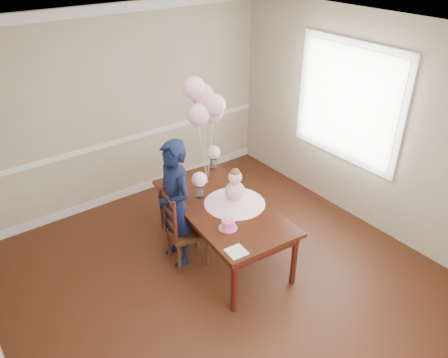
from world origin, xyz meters
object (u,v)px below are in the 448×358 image
woman (175,204)px  birthday_cake (228,224)px  dining_table_top (222,206)px  dining_chair_seat (187,231)px

woman → birthday_cake: bearing=23.8°
dining_table_top → birthday_cake: (-0.22, -0.40, 0.08)m
dining_chair_seat → birthday_cake: bearing=-59.3°
dining_chair_seat → woman: (-0.08, 0.11, 0.34)m
dining_table_top → birthday_cake: 0.47m
dining_chair_seat → dining_table_top: bearing=-6.3°
dining_table_top → dining_chair_seat: bearing=167.7°
dining_table_top → birthday_cake: size_ratio=13.33×
dining_chair_seat → woman: 0.37m
birthday_cake → dining_table_top: bearing=61.3°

